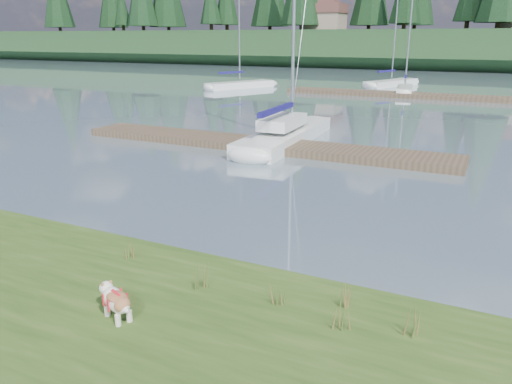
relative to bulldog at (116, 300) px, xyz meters
The scene contains 17 objects.
ground 34.07m from the bulldog, 90.05° to the left, with size 200.00×200.00×0.00m, color slate.
ridge 77.09m from the bulldog, 90.02° to the left, with size 200.00×20.00×5.00m, color #193219.
bulldog is the anchor object (origin of this frame).
sailboat_main 15.62m from the bulldog, 102.71° to the left, with size 2.13×8.91×12.71m.
dock_near 13.68m from the bulldog, 107.13° to the left, with size 16.00×2.00×0.30m, color #4C3D2C.
dock_far 34.13m from the bulldog, 86.69° to the left, with size 26.00×2.20×0.30m, color #4C3D2C.
sailboat_bg_0 38.42m from the bulldog, 114.34° to the left, with size 4.55×7.27×10.78m.
sailboat_bg_1 42.90m from the bulldog, 95.74° to the left, with size 4.12×7.58×11.32m.
sailboat_bg_2 36.82m from the bulldog, 93.70° to the left, with size 1.95×5.74×8.74m.
weed_0 1.47m from the bulldog, 65.04° to the left, with size 0.17×0.14×0.57m.
weed_1 2.46m from the bulldog, 35.86° to the left, with size 0.17×0.14×0.44m.
weed_2 3.44m from the bulldog, 31.25° to the left, with size 0.17×0.14×0.56m.
weed_3 2.12m from the bulldog, 124.04° to the left, with size 0.17×0.14×0.47m.
weed_4 3.32m from the bulldog, 21.21° to the left, with size 0.17×0.14×0.50m.
weed_5 4.29m from the bulldog, 19.63° to the left, with size 0.17×0.14×0.52m.
mud_lip 2.53m from the bulldog, 90.65° to the left, with size 60.00×0.50×0.14m, color #33281C.
house_0 77.56m from the bulldog, 106.56° to the left, with size 6.30×5.30×4.65m.
Camera 1 is at (4.75, -9.04, 4.36)m, focal length 35.00 mm.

